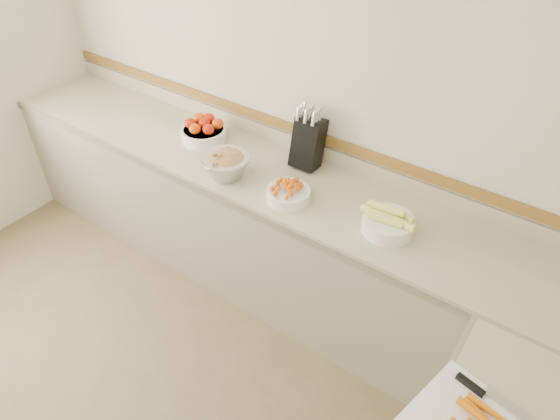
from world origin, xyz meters
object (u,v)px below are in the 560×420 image
Objects in this scene: cherry_tomato_bowl at (288,192)px; knife_block at (308,142)px; rhubarb_bowl at (226,164)px; corn_bowl at (388,222)px; tomato_bowl at (204,131)px.

knife_block is at bearing 106.21° from cherry_tomato_bowl.
knife_block reaches higher than rhubarb_bowl.
tomato_bowl is at bearing 174.59° from corn_bowl.
knife_block is 0.71m from corn_bowl.
rhubarb_bowl is (-0.41, -0.03, 0.04)m from cherry_tomato_bowl.
corn_bowl reaches higher than cherry_tomato_bowl.
cherry_tomato_bowl is at bearing -172.12° from corn_bowl.
rhubarb_bowl is (-0.31, -0.37, -0.08)m from knife_block.
corn_bowl is at bearing -5.41° from tomato_bowl.
knife_block is at bearing 11.36° from tomato_bowl.
knife_block is 0.72m from tomato_bowl.
knife_block is 1.34× the size of corn_bowl.
cherry_tomato_bowl is 0.41m from rhubarb_bowl.
corn_bowl reaches higher than tomato_bowl.
tomato_bowl is 0.45m from rhubarb_bowl.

